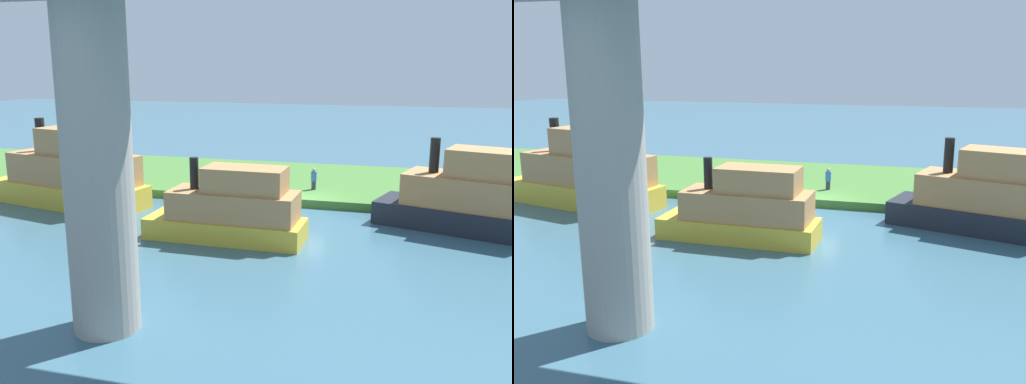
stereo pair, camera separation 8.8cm
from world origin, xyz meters
The scene contains 8 objects.
ground_plane centered at (0.00, 0.00, 0.00)m, with size 160.00×160.00×0.00m, color #386075.
grassy_bank centered at (0.00, -6.00, 0.25)m, with size 80.00×12.00×0.50m, color #427533.
bridge_pylon centered at (3.32, 16.59, 5.18)m, with size 2.14×2.14×10.36m, color #9E998E.
person_on_bank centered at (-0.10, -2.82, 1.20)m, with size 0.47×0.47×1.39m.
mooring_post centered at (6.29, -1.84, 1.03)m, with size 0.20×0.20×1.05m, color brown.
houseboat_blue centered at (-9.10, 2.21, 1.71)m, with size 9.52×5.52×4.62m.
motorboat_red centered at (13.50, 2.91, 1.89)m, with size 10.46×5.38×5.10m.
motorboat_white centered at (2.32, 6.79, 1.46)m, with size 7.75×2.70×3.94m.
Camera 1 is at (-5.73, 31.34, 8.42)m, focal length 39.12 mm.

